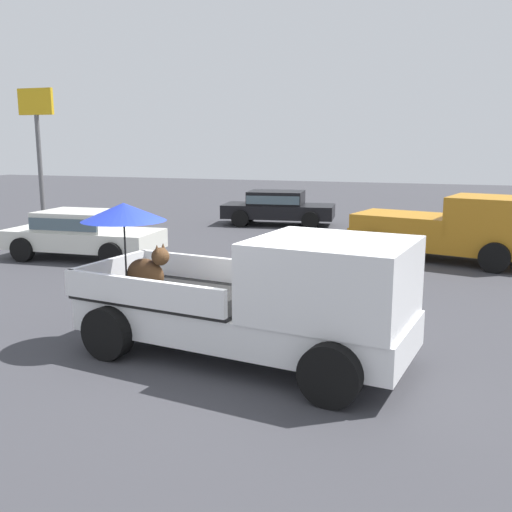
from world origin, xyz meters
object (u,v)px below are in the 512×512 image
pickup_truck_main (265,297)px  pickup_truck_far (449,229)px  parked_sedan_near (278,206)px  motel_sign (38,132)px  parked_sedan_far (82,232)px

pickup_truck_main → pickup_truck_far: bearing=82.4°
parked_sedan_near → motel_sign: 9.16m
parked_sedan_near → motel_sign: motel_sign is taller
motel_sign → parked_sedan_near: bearing=31.7°
parked_sedan_near → parked_sedan_far: 8.78m
pickup_truck_far → parked_sedan_near: bearing=155.2°
pickup_truck_main → parked_sedan_far: pickup_truck_main is taller
pickup_truck_main → parked_sedan_near: bearing=114.0°
parked_sedan_far → parked_sedan_near: bearing=65.3°
pickup_truck_main → parked_sedan_far: bearing=149.4°
pickup_truck_far → parked_sedan_far: 10.14m
pickup_truck_far → parked_sedan_near: (-6.45, 5.16, -0.13)m
motel_sign → parked_sedan_far: bearing=-40.6°
parked_sedan_far → pickup_truck_far: bearing=14.1°
pickup_truck_far → motel_sign: size_ratio=1.01×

